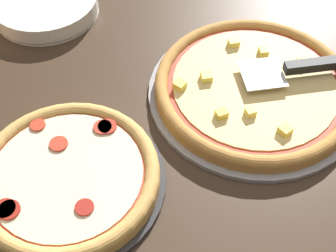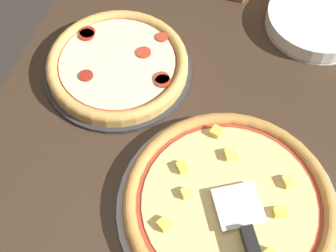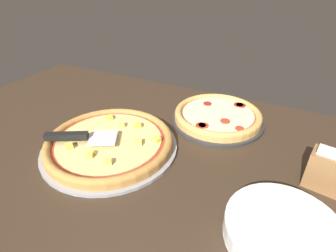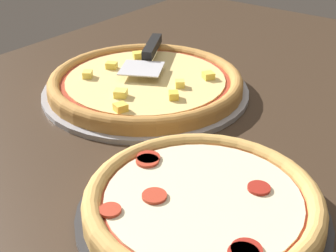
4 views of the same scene
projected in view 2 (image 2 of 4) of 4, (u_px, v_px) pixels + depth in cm
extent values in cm
cube|color=#38281C|center=(196.00, 208.00, 90.88)|extent=(150.28, 97.57, 3.60)
cylinder|color=#939399|center=(228.00, 207.00, 88.50)|extent=(42.25, 42.25, 1.00)
cylinder|color=#B77F3D|center=(228.00, 204.00, 87.31)|extent=(39.72, 39.72, 1.81)
torus|color=#B77F3D|center=(229.00, 203.00, 86.54)|extent=(39.72, 39.72, 2.59)
cylinder|color=#A33823|center=(229.00, 202.00, 86.48)|extent=(34.52, 34.52, 0.15)
cylinder|color=#E5C67A|center=(229.00, 202.00, 86.37)|extent=(32.57, 32.57, 0.40)
cube|color=#F4D64C|center=(280.00, 212.00, 84.40)|extent=(2.52, 2.77, 1.36)
cube|color=#F4D64C|center=(214.00, 131.00, 93.54)|extent=(2.65, 2.60, 1.36)
cube|color=#F9E05B|center=(288.00, 182.00, 87.63)|extent=(2.82, 2.72, 1.36)
cube|color=yellow|center=(182.00, 167.00, 89.25)|extent=(2.77, 2.73, 1.36)
cube|color=#F9E05B|center=(187.00, 191.00, 86.57)|extent=(2.46, 2.46, 1.36)
cube|color=#F4D64C|center=(164.00, 224.00, 83.24)|extent=(2.91, 2.91, 1.36)
cube|color=#F9E05B|center=(231.00, 154.00, 90.72)|extent=(2.99, 3.04, 1.36)
cylinder|color=#2D2D30|center=(118.00, 70.00, 106.17)|extent=(33.69, 33.69, 1.00)
cylinder|color=tan|center=(118.00, 66.00, 104.88)|extent=(31.67, 31.67, 2.04)
torus|color=tan|center=(117.00, 63.00, 104.02)|extent=(31.67, 31.67, 2.56)
cylinder|color=#A33823|center=(117.00, 62.00, 103.95)|extent=(27.52, 27.52, 0.15)
cylinder|color=beige|center=(117.00, 62.00, 103.85)|extent=(25.97, 25.97, 0.40)
cylinder|color=maroon|center=(86.00, 35.00, 107.64)|extent=(3.62, 3.62, 0.40)
cylinder|color=maroon|center=(86.00, 76.00, 101.32)|extent=(3.10, 3.10, 0.40)
cylinder|color=#B73823|center=(162.00, 78.00, 100.96)|extent=(3.38, 3.38, 0.40)
cylinder|color=#AD2D1E|center=(163.00, 81.00, 100.51)|extent=(3.47, 3.47, 0.40)
cylinder|color=#B73823|center=(144.00, 52.00, 104.81)|extent=(3.30, 3.30, 0.40)
cylinder|color=#B73823|center=(162.00, 37.00, 107.27)|extent=(2.84, 2.84, 0.40)
cylinder|color=maroon|center=(88.00, 32.00, 108.05)|extent=(3.65, 3.65, 0.40)
cube|color=silver|center=(238.00, 207.00, 84.06)|extent=(11.24, 11.30, 0.24)
cylinder|color=white|center=(316.00, 26.00, 113.67)|extent=(24.56, 24.56, 0.70)
cylinder|color=white|center=(317.00, 23.00, 113.08)|extent=(24.56, 24.56, 0.70)
cylinder|color=white|center=(317.00, 21.00, 112.48)|extent=(24.56, 24.56, 0.70)
cylinder|color=white|center=(318.00, 19.00, 111.89)|extent=(24.56, 24.56, 0.70)
cylinder|color=white|center=(319.00, 17.00, 111.30)|extent=(24.56, 24.56, 0.70)
cylinder|color=white|center=(320.00, 15.00, 110.71)|extent=(24.56, 24.56, 0.70)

